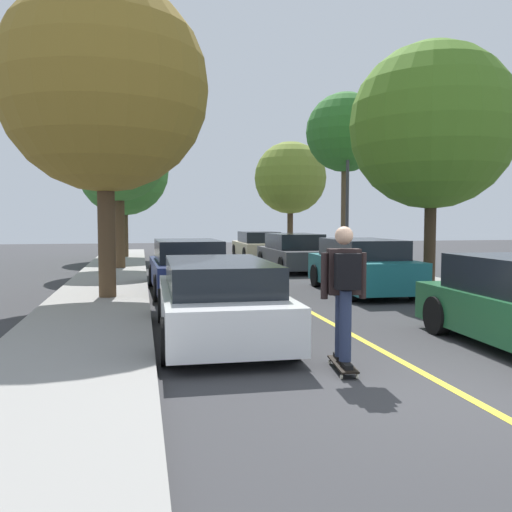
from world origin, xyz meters
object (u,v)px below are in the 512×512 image
object	(u,v)px
street_tree_left_nearest	(104,88)
parked_car_left_nearest	(218,299)
parked_car_right_near	(362,266)
street_tree_left_far	(124,171)
parked_car_right_farthest	(258,245)
street_tree_right_far	(290,178)
street_tree_left_near	(118,153)
skateboard	(343,364)
street_tree_right_nearest	(432,127)
parked_car_left_near	(188,267)
parked_car_right_far	(294,253)
street_tree_right_near	(345,133)
streetlamp	(347,184)
skateboarder	(344,286)

from	to	relation	value
street_tree_left_nearest	parked_car_left_nearest	bearing A→B (deg)	-65.18
parked_car_right_near	street_tree_left_far	distance (m)	15.45
parked_car_right_farthest	street_tree_right_far	bearing A→B (deg)	30.96
street_tree_left_near	street_tree_right_far	distance (m)	10.86
street_tree_left_near	skateboard	world-z (taller)	street_tree_left_near
parked_car_left_nearest	street_tree_right_far	xyz separation A→B (m)	(6.45, 18.91, 3.44)
street_tree_right_nearest	skateboard	distance (m)	9.73
parked_car_right_farthest	parked_car_left_near	bearing A→B (deg)	-110.47
parked_car_left_near	street_tree_right_far	size ratio (longest dim) A/B	0.76
parked_car_right_far	street_tree_right_near	size ratio (longest dim) A/B	0.71
street_tree_right_far	street_tree_right_near	bearing A→B (deg)	-90.00
parked_car_right_near	parked_car_right_farthest	world-z (taller)	parked_car_right_near
street_tree_left_nearest	street_tree_left_far	size ratio (longest dim) A/B	1.14
parked_car_left_near	streetlamp	xyz separation A→B (m)	(6.21, 4.48, 2.54)
street_tree_right_nearest	skateboard	xyz separation A→B (m)	(-5.17, -7.02, -4.32)
streetlamp	parked_car_right_near	bearing A→B (deg)	-107.48
parked_car_right_farthest	street_tree_left_nearest	xyz separation A→B (m)	(-6.45, -13.43, 4.25)
street_tree_right_near	parked_car_right_near	bearing A→B (deg)	-107.16
street_tree_right_nearest	street_tree_right_far	size ratio (longest dim) A/B	1.11
parked_car_right_near	street_tree_right_near	size ratio (longest dim) A/B	0.65
street_tree_left_near	streetlamp	world-z (taller)	street_tree_left_near
street_tree_right_near	skateboard	size ratio (longest dim) A/B	7.65
skateboarder	skateboard	bearing A→B (deg)	82.32
street_tree_right_near	street_tree_right_far	world-z (taller)	street_tree_right_near
parked_car_left_nearest	street_tree_left_near	distance (m)	12.79
streetlamp	skateboarder	world-z (taller)	streetlamp
street_tree_right_near	parked_car_left_nearest	bearing A→B (deg)	-120.09
street_tree_left_near	parked_car_right_near	bearing A→B (deg)	-48.88
parked_car_right_far	street_tree_left_nearest	distance (m)	10.33
parked_car_right_far	street_tree_left_far	distance (m)	10.24
parked_car_right_far	skateboarder	distance (m)	13.84
parked_car_left_near	parked_car_right_near	size ratio (longest dim) A/B	1.02
street_tree_right_nearest	skateboard	world-z (taller)	street_tree_right_nearest
street_tree_left_far	streetlamp	distance (m)	11.52
parked_car_right_far	street_tree_left_near	world-z (taller)	street_tree_left_near
street_tree_right_near	street_tree_right_far	bearing A→B (deg)	90.00
parked_car_left_nearest	streetlamp	bearing A→B (deg)	58.79
parked_car_right_far	street_tree_left_near	xyz separation A→B (m)	(-6.45, 0.91, 3.69)
parked_car_right_farthest	street_tree_left_far	world-z (taller)	street_tree_left_far
skateboarder	street_tree_left_nearest	bearing A→B (deg)	116.34
parked_car_left_nearest	skateboard	xyz separation A→B (m)	(1.28, -2.25, -0.56)
street_tree_left_nearest	streetlamp	xyz separation A→B (m)	(8.20, 5.96, -1.69)
parked_car_right_near	street_tree_left_far	xyz separation A→B (m)	(-6.45, 13.59, 3.54)
parked_car_left_nearest	street_tree_left_near	size ratio (longest dim) A/B	0.74
parked_car_left_near	street_tree_right_nearest	size ratio (longest dim) A/B	0.68
street_tree_right_near	street_tree_right_far	size ratio (longest dim) A/B	1.13
parked_car_right_near	parked_car_right_far	distance (m)	6.48
street_tree_left_far	street_tree_right_far	xyz separation A→B (m)	(8.43, 0.63, -0.15)
parked_car_right_far	street_tree_left_near	size ratio (longest dim) A/B	0.77
street_tree_left_nearest	streetlamp	size ratio (longest dim) A/B	1.34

